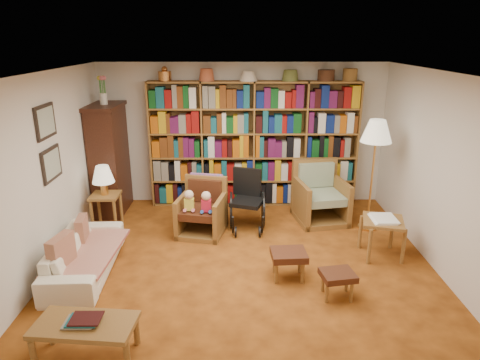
{
  "coord_description": "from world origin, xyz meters",
  "views": [
    {
      "loc": [
        -0.08,
        -4.98,
        2.9
      ],
      "look_at": [
        -0.05,
        0.6,
        1.03
      ],
      "focal_mm": 32.0,
      "sensor_mm": 36.0,
      "label": 1
    }
  ],
  "objects_px": {
    "floor_lamp": "(376,136)",
    "footstool_b": "(338,277)",
    "armchair_leather": "(202,210)",
    "armchair_sage": "(320,198)",
    "wheelchair": "(247,202)",
    "sofa": "(85,255)",
    "side_table_papers": "(383,225)",
    "side_table_lamp": "(106,203)",
    "footstool_a": "(289,256)",
    "coffee_table": "(85,327)"
  },
  "relations": [
    {
      "from": "coffee_table",
      "to": "wheelchair",
      "type": "bearing_deg",
      "value": 62.0
    },
    {
      "from": "footstool_b",
      "to": "coffee_table",
      "type": "distance_m",
      "value": 2.76
    },
    {
      "from": "wheelchair",
      "to": "floor_lamp",
      "type": "relative_size",
      "value": 0.54
    },
    {
      "from": "armchair_leather",
      "to": "floor_lamp",
      "type": "distance_m",
      "value": 2.87
    },
    {
      "from": "armchair_sage",
      "to": "floor_lamp",
      "type": "bearing_deg",
      "value": -29.39
    },
    {
      "from": "footstool_a",
      "to": "side_table_papers",
      "type": "bearing_deg",
      "value": 23.1
    },
    {
      "from": "armchair_leather",
      "to": "floor_lamp",
      "type": "xyz_separation_m",
      "value": [
        2.63,
        0.09,
        1.15
      ]
    },
    {
      "from": "wheelchair",
      "to": "sofa",
      "type": "bearing_deg",
      "value": -146.65
    },
    {
      "from": "footstool_b",
      "to": "coffee_table",
      "type": "xyz_separation_m",
      "value": [
        -2.58,
        -0.99,
        0.07
      ]
    },
    {
      "from": "side_table_lamp",
      "to": "armchair_sage",
      "type": "relative_size",
      "value": 0.6
    },
    {
      "from": "armchair_leather",
      "to": "coffee_table",
      "type": "relative_size",
      "value": 0.89
    },
    {
      "from": "side_table_lamp",
      "to": "footstool_a",
      "type": "height_order",
      "value": "side_table_lamp"
    },
    {
      "from": "side_table_lamp",
      "to": "footstool_a",
      "type": "bearing_deg",
      "value": -28.98
    },
    {
      "from": "armchair_leather",
      "to": "side_table_papers",
      "type": "height_order",
      "value": "armchair_leather"
    },
    {
      "from": "side_table_papers",
      "to": "footstool_a",
      "type": "xyz_separation_m",
      "value": [
        -1.34,
        -0.57,
        -0.16
      ]
    },
    {
      "from": "armchair_leather",
      "to": "footstool_a",
      "type": "xyz_separation_m",
      "value": [
        1.19,
        -1.39,
        -0.05
      ]
    },
    {
      "from": "floor_lamp",
      "to": "footstool_a",
      "type": "height_order",
      "value": "floor_lamp"
    },
    {
      "from": "sofa",
      "to": "footstool_a",
      "type": "bearing_deg",
      "value": -96.15
    },
    {
      "from": "coffee_table",
      "to": "sofa",
      "type": "bearing_deg",
      "value": 109.28
    },
    {
      "from": "footstool_b",
      "to": "coffee_table",
      "type": "bearing_deg",
      "value": -159.04
    },
    {
      "from": "footstool_a",
      "to": "coffee_table",
      "type": "distance_m",
      "value": 2.49
    },
    {
      "from": "armchair_leather",
      "to": "footstool_a",
      "type": "relative_size",
      "value": 1.89
    },
    {
      "from": "armchair_sage",
      "to": "footstool_a",
      "type": "xyz_separation_m",
      "value": [
        -0.73,
        -1.88,
        -0.07
      ]
    },
    {
      "from": "armchair_leather",
      "to": "armchair_sage",
      "type": "height_order",
      "value": "armchair_sage"
    },
    {
      "from": "side_table_lamp",
      "to": "floor_lamp",
      "type": "xyz_separation_m",
      "value": [
        4.13,
        -0.01,
        1.07
      ]
    },
    {
      "from": "armchair_sage",
      "to": "wheelchair",
      "type": "bearing_deg",
      "value": -164.64
    },
    {
      "from": "armchair_leather",
      "to": "wheelchair",
      "type": "height_order",
      "value": "wheelchair"
    },
    {
      "from": "armchair_sage",
      "to": "footstool_a",
      "type": "height_order",
      "value": "armchair_sage"
    },
    {
      "from": "armchair_leather",
      "to": "coffee_table",
      "type": "height_order",
      "value": "armchair_leather"
    },
    {
      "from": "sofa",
      "to": "coffee_table",
      "type": "distance_m",
      "value": 1.66
    },
    {
      "from": "sofa",
      "to": "footstool_b",
      "type": "bearing_deg",
      "value": -103.09
    },
    {
      "from": "floor_lamp",
      "to": "side_table_papers",
      "type": "height_order",
      "value": "floor_lamp"
    },
    {
      "from": "armchair_sage",
      "to": "side_table_papers",
      "type": "relative_size",
      "value": 1.5
    },
    {
      "from": "wheelchair",
      "to": "floor_lamp",
      "type": "xyz_separation_m",
      "value": [
        1.92,
        -0.06,
        1.08
      ]
    },
    {
      "from": "armchair_sage",
      "to": "footstool_a",
      "type": "relative_size",
      "value": 2.12
    },
    {
      "from": "wheelchair",
      "to": "footstool_b",
      "type": "bearing_deg",
      "value": -62.85
    },
    {
      "from": "armchair_sage",
      "to": "footstool_b",
      "type": "height_order",
      "value": "armchair_sage"
    },
    {
      "from": "sofa",
      "to": "footstool_a",
      "type": "height_order",
      "value": "sofa"
    },
    {
      "from": "floor_lamp",
      "to": "footstool_b",
      "type": "xyz_separation_m",
      "value": [
        -0.91,
        -1.9,
        -1.24
      ]
    },
    {
      "from": "armchair_leather",
      "to": "armchair_sage",
      "type": "relative_size",
      "value": 0.89
    },
    {
      "from": "armchair_sage",
      "to": "wheelchair",
      "type": "height_order",
      "value": "armchair_sage"
    },
    {
      "from": "footstool_b",
      "to": "side_table_papers",
      "type": "bearing_deg",
      "value": 50.33
    },
    {
      "from": "armchair_sage",
      "to": "side_table_papers",
      "type": "bearing_deg",
      "value": -64.77
    },
    {
      "from": "footstool_b",
      "to": "coffee_table",
      "type": "relative_size",
      "value": 0.44
    },
    {
      "from": "sofa",
      "to": "footstool_b",
      "type": "xyz_separation_m",
      "value": [
        3.13,
        -0.57,
        0.02
      ]
    },
    {
      "from": "armchair_leather",
      "to": "armchair_sage",
      "type": "bearing_deg",
      "value": 14.37
    },
    {
      "from": "side_table_lamp",
      "to": "armchair_sage",
      "type": "xyz_separation_m",
      "value": [
        3.43,
        0.39,
        -0.07
      ]
    },
    {
      "from": "armchair_leather",
      "to": "wheelchair",
      "type": "bearing_deg",
      "value": 12.65
    },
    {
      "from": "sofa",
      "to": "coffee_table",
      "type": "bearing_deg",
      "value": -163.42
    },
    {
      "from": "floor_lamp",
      "to": "footstool_b",
      "type": "height_order",
      "value": "floor_lamp"
    }
  ]
}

